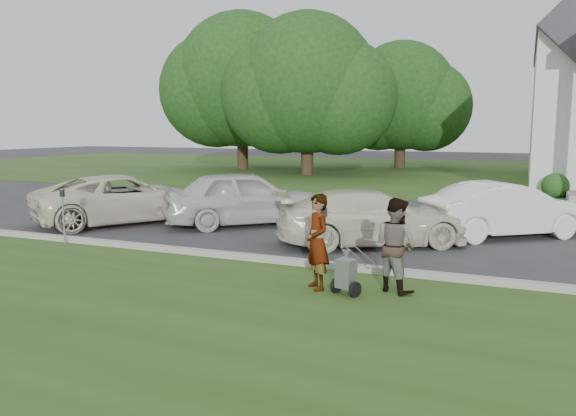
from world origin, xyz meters
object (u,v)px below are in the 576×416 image
Objects in this scene: parking_meter_near at (324,232)px; parking_meter_far at (63,210)px; person_right at (395,246)px; car_a at (124,199)px; tree_back at (401,101)px; tree_left at (307,90)px; striping_cart at (346,274)px; car_c at (371,218)px; car_d at (506,210)px; person_left at (317,243)px; tree_far at (242,86)px; car_b at (245,198)px.

parking_meter_near is 6.87m from parking_meter_far.
person_right is 0.31× the size of car_a.
person_right is (6.32, -30.51, -3.90)m from tree_back.
person_right is 8.42m from parking_meter_far.
tree_left is 2.02× the size of car_a.
tree_left is at bearing -116.57° from tree_back.
car_c is (-0.69, 4.30, 0.31)m from striping_cart.
person_right reaches higher than car_c.
car_d is (11.91, -16.38, -4.39)m from tree_left.
person_left is at bearing -77.61° from parking_meter_near.
tree_far is 23.19m from car_a.
person_left reaches higher than person_right.
tree_far is at bearing 5.69° from car_d.
parking_meter_far is at bearing -170.72° from striping_cart.
car_d is at bearing -47.26° from tree_far.
car_b reaches higher than car_d.
tree_left is at bearing -26.56° from tree_far.
tree_far is 11.76× the size of striping_cart.
tree_far is 30.67m from person_right.
person_right is 1.63m from parking_meter_near.
person_left is at bearing -173.90° from striping_cart.
tree_left is 18.57m from car_b.
striping_cart is 0.60× the size of person_right.
person_right is at bearing -78.30° from tree_back.
parking_meter_far is (7.94, -24.66, -4.82)m from tree_far.
tree_back is at bearing -63.55° from car_a.
tree_far is at bearing -13.50° from car_b.
person_right reaches higher than car_d.
parking_meter_near is at bearing 144.81° from striping_cart.
car_c is (4.15, -1.32, -0.14)m from car_b.
car_c is (14.91, -21.75, -5.01)m from tree_far.
car_b is (-4.03, 4.49, -0.03)m from parking_meter_near.
tree_far reaches higher than striping_cart.
tree_far reaches higher than tree_back.
striping_cart is at bearing 179.42° from car_b.
person_left reaches higher than parking_meter_near.
car_a is at bearing 65.12° from car_b.
car_d is at bearing 90.38° from striping_cart.
person_right is 1.20× the size of parking_meter_far.
tree_back is 5.82× the size of person_right.
tree_back is 27.50m from car_c.
striping_cart is 1.47m from parking_meter_near.
person_left reaches higher than parking_meter_far.
tree_left is at bearing -37.05° from person_right.
car_d is at bearing -136.41° from car_a.
tree_back is at bearing 119.72° from striping_cart.
person_right is at bearing -173.75° from car_b.
person_left is 1.36m from person_right.
car_b is 4.35m from car_c.
car_b is (2.83, 4.24, -0.05)m from parking_meter_far.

